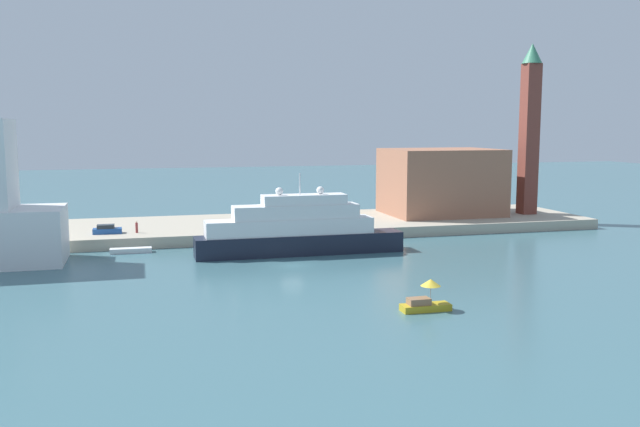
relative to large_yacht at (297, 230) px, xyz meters
The scene contains 10 objects.
ground 8.26m from the large_yacht, 107.17° to the right, with size 400.00×400.00×0.00m, color #3D6670.
quay_dock 20.25m from the large_yacht, 96.42° to the left, with size 110.00×22.55×1.62m, color #ADA38E.
large_yacht is the anchor object (origin of this frame).
small_motorboat 30.67m from the large_yacht, 80.24° to the right, with size 4.60×1.85×2.95m.
work_barge 22.43m from the large_yacht, 162.91° to the left, with size 5.42×1.48×0.66m, color silver.
harbor_building 37.74m from the large_yacht, 35.32° to the left, with size 18.58×14.71×11.28m, color #9E664C.
bell_tower 50.77m from the large_yacht, 21.90° to the left, with size 3.37×3.37×29.10m.
parked_car 28.25m from the large_yacht, 150.43° to the left, with size 3.98×1.72×1.29m.
person_figure 24.54m from the large_yacht, 146.54° to the left, with size 0.36×0.36×1.67m.
mooring_bollard 10.88m from the large_yacht, 64.35° to the left, with size 0.39×0.39×0.60m, color black.
Camera 1 is at (-17.59, -79.27, 16.90)m, focal length 38.27 mm.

